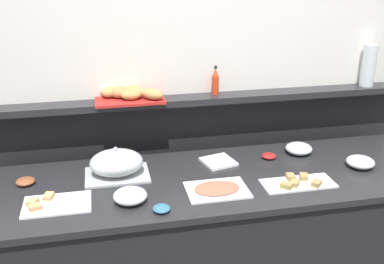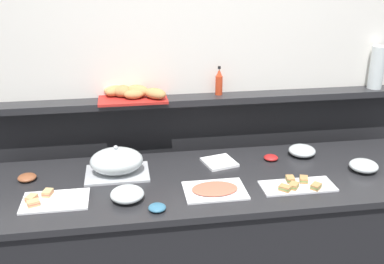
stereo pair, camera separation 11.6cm
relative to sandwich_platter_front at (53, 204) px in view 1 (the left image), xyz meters
The scene contains 17 objects.
ground_plane 1.43m from the sandwich_platter_front, 40.34° to the left, with size 12.00×12.00×0.00m, color #38383D.
buffet_counter 0.97m from the sandwich_platter_front, ahead, with size 2.53×0.75×0.89m.
back_ledge_unit 1.12m from the sandwich_platter_front, 38.39° to the left, with size 2.70×0.22×1.20m.
sandwich_platter_front is the anchor object (origin of this frame).
sandwich_platter_side 1.23m from the sandwich_platter_front, ahead, with size 0.38×0.16×0.04m.
cold_cuts_platter 0.80m from the sandwich_platter_front, ahead, with size 0.31×0.22×0.02m.
serving_cloche 0.41m from the sandwich_platter_front, 38.25° to the left, with size 0.34×0.24×0.17m.
glass_bowl_large 1.66m from the sandwich_platter_front, ahead, with size 0.16×0.16×0.06m.
glass_bowl_medium 0.37m from the sandwich_platter_front, ahead, with size 0.16×0.16×0.07m.
glass_bowl_small 1.44m from the sandwich_platter_front, 13.24° to the left, with size 0.16×0.16×0.06m.
condiment_bowl_teal 1.23m from the sandwich_platter_front, 13.98° to the left, with size 0.08×0.08×0.03m, color red.
condiment_bowl_cream 0.52m from the sandwich_platter_front, 17.59° to the right, with size 0.08×0.08×0.03m, color teal.
condiment_bowl_dark 0.30m from the sandwich_platter_front, 121.93° to the left, with size 0.10×0.10×0.03m, color brown.
napkin_stack 0.94m from the sandwich_platter_front, 18.46° to the left, with size 0.17×0.17×0.02m, color white.
hot_sauce_bottle 1.19m from the sandwich_platter_front, 32.92° to the left, with size 0.04×0.04×0.18m.
bread_basket 0.81m from the sandwich_platter_front, 55.66° to the left, with size 0.41×0.27×0.08m.
water_carafe 2.10m from the sandwich_platter_front, 16.99° to the left, with size 0.09×0.09×0.27m, color silver.
Camera 1 is at (-0.59, -2.11, 2.00)m, focal length 42.57 mm.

